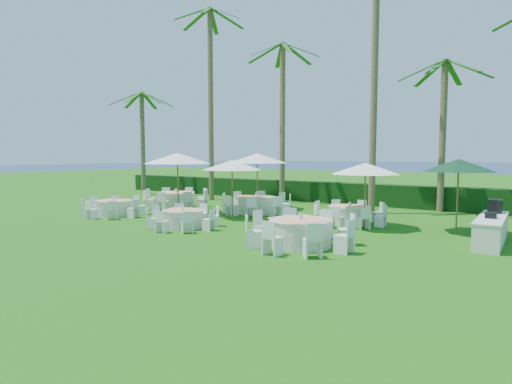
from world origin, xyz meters
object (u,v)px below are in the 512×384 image
buffet_table (491,229)px  umbrella_c (257,158)px  umbrella_b (232,165)px  umbrella_green (459,165)px  banquet_table_b (183,218)px  banquet_table_e (257,204)px  banquet_table_a (114,207)px  banquet_table_d (176,200)px  umbrella_a (177,158)px  banquet_table_c (300,232)px  banquet_table_f (350,215)px  umbrella_d (365,169)px

buffet_table → umbrella_c: bearing=165.5°
umbrella_b → umbrella_green: size_ratio=1.01×
umbrella_b → umbrella_green: umbrella_green is taller
banquet_table_b → banquet_table_e: 5.02m
umbrella_c → umbrella_green: 10.01m
banquet_table_a → umbrella_c: size_ratio=0.92×
banquet_table_d → banquet_table_e: bearing=9.4°
umbrella_a → banquet_table_c: bearing=-20.0°
umbrella_green → buffet_table: umbrella_green is taller
banquet_table_f → umbrella_b: 5.64m
banquet_table_c → banquet_table_f: size_ratio=1.15×
banquet_table_c → banquet_table_d: size_ratio=1.02×
banquet_table_a → umbrella_green: 14.77m
banquet_table_f → buffet_table: size_ratio=0.80×
banquet_table_a → umbrella_d: umbrella_d is taller
umbrella_c → buffet_table: size_ratio=0.84×
banquet_table_a → umbrella_c: 7.51m
banquet_table_a → umbrella_green: size_ratio=1.07×
umbrella_c → umbrella_d: (6.74, -2.39, -0.35)m
banquet_table_e → umbrella_c: size_ratio=1.04×
umbrella_c → umbrella_d: bearing=-19.6°
umbrella_d → umbrella_green: bearing=15.4°
banquet_table_b → banquet_table_d: banquet_table_d is taller
umbrella_c → banquet_table_b: bearing=-81.7°
umbrella_b → banquet_table_a: bearing=-150.7°
umbrella_b → banquet_table_e: bearing=84.9°
umbrella_b → umbrella_a: bearing=-167.0°
umbrella_a → umbrella_green: bearing=10.8°
umbrella_b → umbrella_c: size_ratio=0.86×
banquet_table_c → banquet_table_d: (-10.09, 4.63, 0.00)m
banquet_table_a → banquet_table_e: (5.02, 4.45, 0.05)m
banquet_table_d → umbrella_c: (3.74, 2.21, 2.20)m
banquet_table_b → buffet_table: size_ratio=0.75×
banquet_table_e → banquet_table_f: (4.97, -0.47, -0.04)m
banquet_table_b → umbrella_d: bearing=35.0°
banquet_table_a → banquet_table_d: size_ratio=0.86×
banquet_table_a → banquet_table_e: bearing=41.6°
banquet_table_e → umbrella_green: 9.17m
banquet_table_e → banquet_table_b: bearing=-90.1°
banquet_table_b → buffet_table: buffet_table is taller
umbrella_b → buffet_table: umbrella_b is taller
banquet_table_f → umbrella_b: size_ratio=1.09×
banquet_table_f → buffet_table: 5.33m
umbrella_green → banquet_table_a: bearing=-162.7°
umbrella_b → banquet_table_c: bearing=-33.5°
banquet_table_c → banquet_table_e: banquet_table_c is taller
umbrella_a → umbrella_b: 2.88m
banquet_table_a → banquet_table_c: 10.46m
banquet_table_f → umbrella_d: (0.82, -0.49, 1.91)m
banquet_table_f → banquet_table_e: bearing=174.6°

